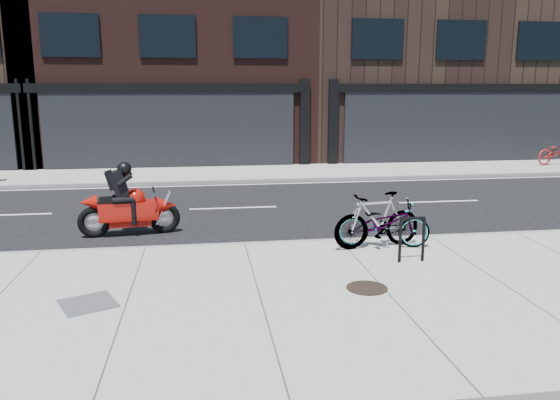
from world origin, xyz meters
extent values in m
plane|color=black|center=(0.00, 0.00, 0.00)|extent=(120.00, 120.00, 0.00)
cube|color=gray|center=(0.00, -5.00, 0.07)|extent=(60.00, 6.00, 0.13)
cube|color=gray|center=(0.00, 7.75, 0.07)|extent=(60.00, 3.50, 0.13)
cube|color=black|center=(-2.00, 14.50, 7.25)|extent=(12.00, 10.00, 14.50)
cube|color=black|center=(10.00, 14.50, 6.25)|extent=(12.00, 10.00, 12.50)
cylinder|color=black|center=(2.72, -3.60, 0.54)|extent=(0.06, 0.06, 0.82)
cylinder|color=black|center=(3.17, -3.59, 0.54)|extent=(0.06, 0.06, 0.82)
cylinder|color=black|center=(2.94, -3.59, 0.95)|extent=(0.45, 0.07, 0.06)
imported|color=gray|center=(2.74, -2.60, 0.61)|extent=(1.93, 0.97, 0.97)
imported|color=gray|center=(2.60, -2.60, 0.69)|extent=(1.93, 0.85, 1.12)
torus|color=black|center=(-1.71, -0.36, 0.35)|extent=(0.73, 0.24, 0.71)
torus|color=black|center=(-3.24, -0.55, 0.35)|extent=(0.73, 0.24, 0.71)
cube|color=#9D0E07|center=(-2.49, -0.46, 0.56)|extent=(1.34, 0.57, 0.41)
cone|color=#9D0E07|center=(-1.67, -0.36, 0.63)|extent=(0.54, 0.53, 0.48)
sphere|color=#9D0E07|center=(-2.33, -0.44, 0.84)|extent=(0.43, 0.43, 0.43)
cube|color=black|center=(-2.81, -0.50, 0.82)|extent=(0.63, 0.37, 0.13)
cylinder|color=silver|center=(-3.10, -0.34, 0.32)|extent=(0.60, 0.17, 0.10)
cube|color=black|center=(-2.66, -0.48, 1.19)|extent=(0.47, 0.44, 0.64)
cube|color=black|center=(-2.83, -0.50, 1.28)|extent=(0.29, 0.35, 0.44)
sphere|color=black|center=(-2.53, -0.47, 1.51)|extent=(0.31, 0.31, 0.31)
imported|color=maroon|center=(13.76, 7.88, 0.65)|extent=(2.11, 1.14, 1.05)
cylinder|color=black|center=(1.73, -4.81, 0.14)|extent=(0.86, 0.86, 0.02)
cube|color=#58575A|center=(-2.56, -4.83, 0.14)|extent=(1.00, 1.00, 0.02)
camera|label=1|loc=(-0.82, -12.77, 3.29)|focal=35.00mm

